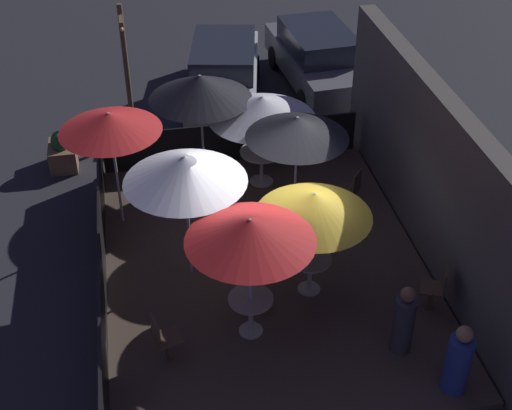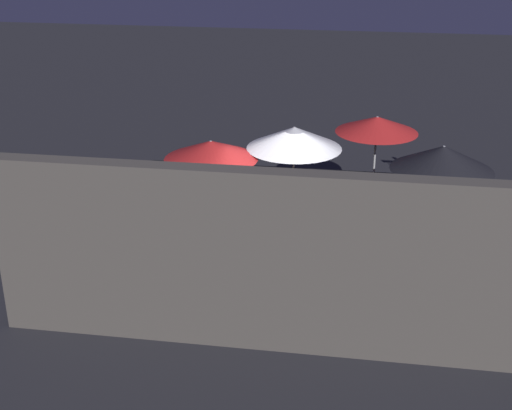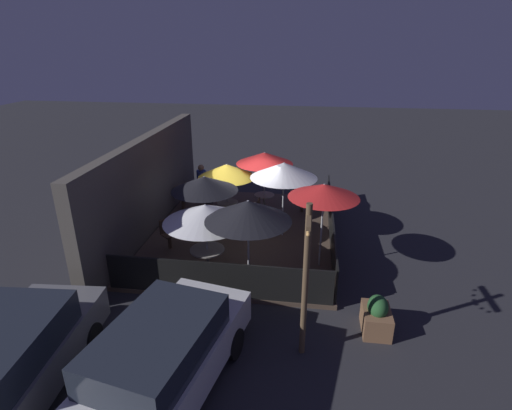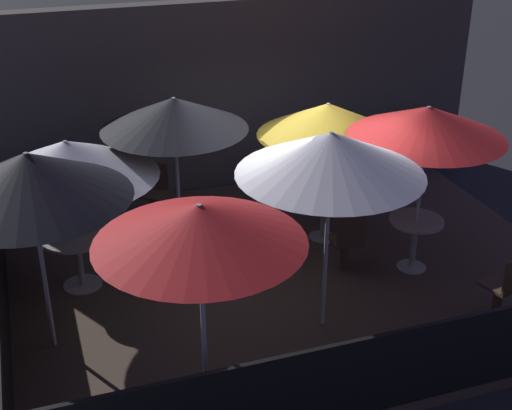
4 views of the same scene
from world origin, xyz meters
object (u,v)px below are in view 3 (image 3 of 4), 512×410
patron_0 (208,188)px  patio_chair_3 (181,196)px  patio_chair_1 (255,210)px  patio_umbrella_6 (284,170)px  patio_umbrella_5 (204,184)px  patron_1 (202,181)px  patio_umbrella_3 (248,211)px  dining_table_2 (208,254)px  patio_umbrella_2 (205,213)px  parked_car_0 (160,363)px  patio_umbrella_4 (324,191)px  dining_table_1 (228,206)px  patio_chair_4 (238,222)px  planter_box (377,316)px  patio_umbrella_0 (265,158)px  parked_car_1 (6,367)px  dining_table_0 (264,199)px  patio_umbrella_1 (227,171)px  patio_chair_0 (304,199)px  patio_chair_2 (168,233)px  light_post (306,274)px

patron_0 → patio_chair_3: bearing=-170.9°
patio_chair_1 → patio_chair_3: (0.96, 2.97, 0.01)m
patio_umbrella_6 → patron_0: size_ratio=1.93×
patio_umbrella_5 → patron_1: (4.65, 1.42, -1.54)m
patio_umbrella_3 → patron_0: size_ratio=1.88×
patio_umbrella_6 → patio_umbrella_3: bearing=168.6°
dining_table_2 → patron_0: 5.33m
patio_umbrella_2 → parked_car_0: (-4.08, -0.21, -1.08)m
patio_umbrella_4 → patio_chair_3: size_ratio=2.65×
patio_umbrella_4 → dining_table_2: bearing=106.3°
dining_table_1 → patio_chair_4: patio_chair_4 is taller
planter_box → patio_chair_4: bearing=44.0°
patron_1 → patio_chair_1: bearing=-179.1°
patio_umbrella_0 → patio_chair_4: patio_umbrella_0 is taller
patio_umbrella_5 → patio_chair_4: size_ratio=2.53×
dining_table_1 → parked_car_1: parked_car_1 is taller
patio_umbrella_3 → patron_1: bearing=24.6°
dining_table_0 → dining_table_2: dining_table_2 is taller
patio_chair_3 → parked_car_0: size_ratio=0.19×
patio_chair_3 → patio_umbrella_1: bearing=0.0°
patio_umbrella_5 → patio_chair_3: (2.98, 1.77, -1.60)m
patio_chair_0 → patio_chair_2: (-3.43, 4.05, -0.01)m
patron_1 → planter_box: bearing=174.2°
patio_umbrella_1 → patio_umbrella_3: 4.25m
patio_umbrella_5 → patio_umbrella_3: bearing=-140.2°
patio_chair_2 → patio_chair_3: 3.15m
patio_umbrella_0 → dining_table_1: size_ratio=3.16×
patio_chair_0 → patron_1: (1.34, 4.28, 0.06)m
patio_chair_0 → patron_0: patron_0 is taller
patio_umbrella_3 → patio_chair_2: bearing=57.4°
patio_chair_2 → patron_0: patron_0 is taller
patio_chair_2 → patron_0: 3.86m
patio_umbrella_0 → parked_car_1: patio_umbrella_0 is taller
dining_table_1 → planter_box: planter_box is taller
patio_chair_0 → light_post: 7.38m
patron_1 → parked_car_1: size_ratio=0.28×
patio_umbrella_2 → patio_chair_1: patio_umbrella_2 is taller
patio_umbrella_6 → dining_table_2: 3.62m
patron_0 → light_post: light_post is taller
patio_umbrella_1 → light_post: (-6.07, -2.82, -0.08)m
patio_umbrella_0 → patio_chair_4: (-2.00, 0.62, -1.63)m
patio_chair_3 → parked_car_1: parked_car_1 is taller
patron_0 → parked_car_1: 9.76m
patio_umbrella_2 → dining_table_0: 4.65m
patio_chair_1 → parked_car_1: bearing=73.2°
dining_table_1 → patio_chair_0: (1.20, -2.65, -0.05)m
patio_chair_0 → patio_umbrella_2: bearing=47.7°
patio_umbrella_4 → patio_chair_2: 4.95m
patio_umbrella_3 → dining_table_0: bearing=2.1°
patio_chair_4 → patron_0: bearing=4.9°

